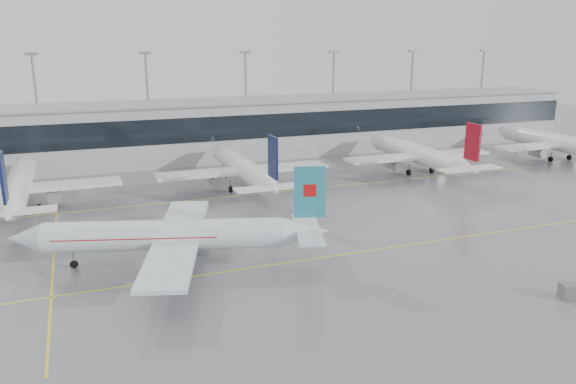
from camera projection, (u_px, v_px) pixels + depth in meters
name	position (u px, v px, depth m)	size (l,w,h in m)	color
ground	(324.00, 257.00, 66.52)	(320.00, 320.00, 0.00)	slate
taxi_line_main	(324.00, 257.00, 66.52)	(120.00, 0.25, 0.01)	yellow
taxi_line_north	(250.00, 195.00, 93.59)	(120.00, 0.25, 0.01)	yellow
taxi_line_cross	(54.00, 247.00, 69.76)	(0.25, 60.00, 0.01)	yellow
terminal	(206.00, 131.00, 120.89)	(180.00, 15.00, 12.00)	#A7A7AB
terminal_glass	(214.00, 129.00, 113.69)	(180.00, 0.20, 5.00)	black
terminal_roof	(205.00, 102.00, 119.27)	(182.00, 16.00, 0.40)	gray
light_masts	(198.00, 94.00, 124.39)	(156.40, 1.00, 22.60)	gray
air_canada_jet	(176.00, 235.00, 63.27)	(35.58, 28.93, 11.35)	silver
parked_jet_b	(18.00, 187.00, 83.94)	(29.64, 36.96, 11.72)	white
parked_jet_c	(243.00, 168.00, 95.95)	(29.64, 36.96, 11.72)	white
parked_jet_d	(418.00, 154.00, 107.95)	(29.64, 36.96, 11.72)	white
parked_jet_e	(557.00, 143.00, 119.96)	(29.64, 36.96, 11.72)	white
gse_unit	(569.00, 291.00, 55.70)	(1.56, 1.45, 1.56)	slate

